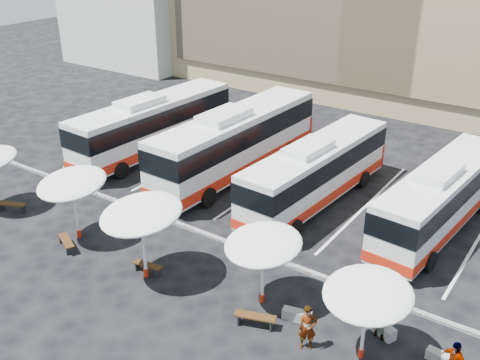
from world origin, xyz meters
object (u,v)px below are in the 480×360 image
Objects in this scene: wood_bench_0 at (12,205)px; conc_bench_2 at (441,358)px; bus_3 at (441,196)px; bus_0 at (154,124)px; sunshade_2 at (141,214)px; wood_bench_1 at (66,242)px; wood_bench_2 at (148,266)px; sunshade_1 at (72,183)px; passenger_0 at (308,328)px; sunshade_3 at (263,244)px; passenger_1 at (381,319)px; sunshade_4 at (368,294)px; bus_2 at (317,170)px; conc_bench_1 at (381,328)px; bus_1 at (236,140)px; conc_bench_0 at (297,315)px; wood_bench_3 at (255,318)px.

conc_bench_2 is (22.54, 1.73, -0.18)m from wood_bench_0.
bus_3 is 22.51m from wood_bench_0.
sunshade_2 is at bearing -46.33° from bus_0.
wood_bench_1 is 4.66m from wood_bench_2.
wood_bench_0 is (-10.16, 0.34, -2.78)m from sunshade_2.
passenger_0 is at bearing -2.42° from sunshade_1.
sunshade_3 reaches higher than passenger_1.
sunshade_1 is 10.34m from sunshade_3.
sunshade_4 reaches higher than wood_bench_1.
conc_bench_1 is at bearing -45.26° from bus_2.
bus_0 is 0.94× the size of bus_1.
bus_1 reaches higher than sunshade_2.
wood_bench_2 is 1.26× the size of conc_bench_0.
bus_1 is at bearing -17.44° from passenger_1.
sunshade_3 is (-4.11, -10.12, 0.91)m from bus_3.
bus_1 is at bearing 134.59° from conc_bench_0.
bus_2 is 1.02× the size of bus_3.
sunshade_3 reaches higher than wood_bench_1.
bus_3 reaches higher than conc_bench_0.
passenger_1 is at bearing 15.16° from passenger_0.
bus_2 is at bearing -31.99° from passenger_1.
sunshade_2 is 1.18× the size of sunshade_3.
bus_3 is 7.00× the size of wood_bench_3.
wood_bench_0 is 10.02m from wood_bench_2.
sunshade_1 is 15.44m from conc_bench_1.
bus_2 is 9.46× the size of conc_bench_1.
bus_1 is 14.38m from conc_bench_0.
bus_1 is at bearing -174.14° from bus_3.
sunshade_1 is (-2.06, -10.75, 0.77)m from bus_1.
passenger_1 is at bearing -45.80° from bus_2.
passenger_0 is (11.07, -11.31, -1.28)m from bus_1.
wood_bench_3 is at bearing 45.58° from passenger_1.
conc_bench_0 is at bearing -97.81° from bus_3.
passenger_0 is (2.23, 0.08, 0.53)m from wood_bench_3.
sunshade_2 is (5.10, -0.59, 0.20)m from sunshade_1.
wood_bench_3 is (10.90, -0.64, -2.58)m from sunshade_1.
conc_bench_2 is at bearing 4.39° from wood_bench_0.
bus_1 is 8.23× the size of wood_bench_0.
wood_bench_0 is at bearing -120.94° from bus_1.
bus_2 is 12.98m from conc_bench_2.
sunshade_4 is at bearing 0.41° from sunshade_1.
bus_2 reaches higher than conc_bench_2.
wood_bench_1 is 1.23× the size of conc_bench_1.
wood_bench_2 is at bearing -168.19° from sunshade_3.
bus_0 is 1.09× the size of bus_3.
conc_bench_1 is (13.04, -9.00, -1.95)m from bus_1.
wood_bench_2 is 12.65m from conc_bench_2.
wood_bench_2 is (4.96, -0.32, -2.63)m from sunshade_1.
bus_1 is at bearing 102.22° from passenger_0.
wood_bench_0 is (-7.12, -11.00, -1.81)m from bus_1.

